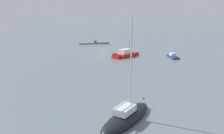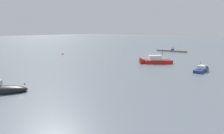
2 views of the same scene
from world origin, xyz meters
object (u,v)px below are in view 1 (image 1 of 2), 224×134
at_px(umbrella_open_red, 95,39).
at_px(motorboat_navy_far, 172,56).
at_px(person_seated_blue_right, 94,42).
at_px(motorboat_red_mid, 124,55).
at_px(person_seated_maroon_left, 96,42).
at_px(sailboat_black_mid, 127,117).

xyz_separation_m(umbrella_open_red, motorboat_navy_far, (-15.38, 31.30, -1.41)).
bearing_deg(person_seated_blue_right, motorboat_red_mid, 105.77).
xyz_separation_m(person_seated_blue_right, motorboat_navy_far, (-15.67, 31.23, -0.57)).
relative_size(person_seated_maroon_left, umbrella_open_red, 0.58).
relative_size(person_seated_maroon_left, sailboat_black_mid, 0.07).
height_order(umbrella_open_red, motorboat_red_mid, motorboat_red_mid).
bearing_deg(umbrella_open_red, motorboat_red_mid, 97.20).
bearing_deg(motorboat_navy_far, person_seated_blue_right, 124.51).
relative_size(umbrella_open_red, motorboat_red_mid, 0.16).
xyz_separation_m(person_seated_maroon_left, umbrella_open_red, (0.27, -0.02, 0.84)).
bearing_deg(umbrella_open_red, motorboat_navy_far, 116.17).
xyz_separation_m(person_seated_maroon_left, motorboat_navy_far, (-15.11, 31.28, -0.57)).
bearing_deg(sailboat_black_mid, motorboat_red_mid, 121.19).
height_order(person_seated_blue_right, motorboat_red_mid, motorboat_red_mid).
bearing_deg(motorboat_navy_far, sailboat_black_mid, -116.04).
bearing_deg(umbrella_open_red, sailboat_black_mid, 85.49).
relative_size(person_seated_blue_right, motorboat_red_mid, 0.09).
height_order(sailboat_black_mid, motorboat_red_mid, sailboat_black_mid).
bearing_deg(umbrella_open_red, person_seated_maroon_left, 176.35).
bearing_deg(sailboat_black_mid, person_seated_maroon_left, 130.73).
bearing_deg(person_seated_maroon_left, person_seated_blue_right, 13.37).
distance_m(sailboat_black_mid, motorboat_navy_far, 36.26).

